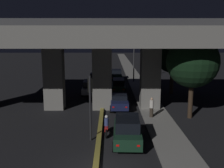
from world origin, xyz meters
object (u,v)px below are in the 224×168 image
object	(u,v)px
street_lamp	(132,50)
motorcycle_red_filtering_near	(106,126)
car_dark_green_third	(119,85)
car_dark_green_second_oncoming	(95,78)
pedestrian_on_sidewalk	(152,107)
traffic_light_left_of_median	(90,97)
car_dark_blue_second	(119,101)
car_white_lead_oncoming	(90,87)
car_dark_green_lead	(127,130)
car_dark_green_fourth	(116,75)

from	to	relation	value
street_lamp	motorcycle_red_filtering_near	size ratio (longest dim) A/B	4.23
car_dark_green_third	motorcycle_red_filtering_near	world-z (taller)	car_dark_green_third
car_dark_green_second_oncoming	car_dark_green_third	bearing A→B (deg)	27.12
pedestrian_on_sidewalk	car_dark_green_second_oncoming	bearing A→B (deg)	108.02
traffic_light_left_of_median	car_dark_blue_second	world-z (taller)	traffic_light_left_of_median
traffic_light_left_of_median	car_dark_blue_second	xyz separation A→B (m)	(2.25, 7.84, -2.33)
pedestrian_on_sidewalk	car_white_lead_oncoming	bearing A→B (deg)	121.71
car_dark_green_third	car_dark_green_second_oncoming	world-z (taller)	car_dark_green_third
pedestrian_on_sidewalk	car_dark_green_lead	bearing A→B (deg)	-114.58
car_dark_green_third	pedestrian_on_sidewalk	world-z (taller)	pedestrian_on_sidewalk
car_dark_blue_second	car_dark_green_fourth	xyz separation A→B (m)	(0.11, 17.55, 0.08)
traffic_light_left_of_median	car_dark_green_second_oncoming	xyz separation A→B (m)	(-0.98, 23.12, -2.39)
traffic_light_left_of_median	pedestrian_on_sidewalk	size ratio (longest dim) A/B	2.58
pedestrian_on_sidewalk	car_dark_green_fourth	bearing A→B (deg)	97.25
traffic_light_left_of_median	motorcycle_red_filtering_near	distance (m)	2.87
street_lamp	car_dark_green_fourth	size ratio (longest dim) A/B	2.07
car_dark_green_lead	car_dark_green_third	distance (m)	17.23
car_dark_green_third	car_white_lead_oncoming	size ratio (longest dim) A/B	1.06
car_dark_blue_second	street_lamp	bearing A→B (deg)	-8.60
car_white_lead_oncoming	traffic_light_left_of_median	bearing A→B (deg)	2.99
street_lamp	car_dark_green_fourth	world-z (taller)	street_lamp
street_lamp	pedestrian_on_sidewalk	world-z (taller)	street_lamp
street_lamp	motorcycle_red_filtering_near	distance (m)	22.50
car_dark_green_fourth	car_white_lead_oncoming	bearing A→B (deg)	160.88
car_white_lead_oncoming	pedestrian_on_sidewalk	distance (m)	11.66
car_dark_green_third	car_dark_green_fourth	xyz separation A→B (m)	(-0.09, 8.81, 0.04)
traffic_light_left_of_median	car_white_lead_oncoming	world-z (taller)	traffic_light_left_of_median
traffic_light_left_of_median	car_dark_green_lead	bearing A→B (deg)	-14.28
street_lamp	car_dark_green_second_oncoming	world-z (taller)	street_lamp
traffic_light_left_of_median	car_white_lead_oncoming	distance (m)	14.93
car_dark_green_lead	car_white_lead_oncoming	xyz separation A→B (m)	(-3.65, 15.35, -0.06)
street_lamp	car_dark_green_third	distance (m)	7.73
car_dark_green_lead	car_dark_green_third	world-z (taller)	car_dark_green_lead
car_dark_blue_second	car_dark_green_second_oncoming	world-z (taller)	car_dark_blue_second
traffic_light_left_of_median	car_dark_blue_second	bearing A→B (deg)	73.97
car_dark_green_lead	car_dark_green_fourth	distance (m)	26.03
street_lamp	car_dark_green_third	bearing A→B (deg)	-109.80
street_lamp	pedestrian_on_sidewalk	size ratio (longest dim) A/B	4.79
motorcycle_red_filtering_near	car_dark_green_fourth	bearing A→B (deg)	-1.34
car_dark_green_lead	car_white_lead_oncoming	world-z (taller)	car_dark_green_lead
motorcycle_red_filtering_near	pedestrian_on_sidewalk	distance (m)	5.50
car_dark_green_fourth	car_white_lead_oncoming	xyz separation A→B (m)	(-3.51, -10.68, 0.01)
car_dark_green_third	pedestrian_on_sidewalk	bearing A→B (deg)	-166.91
car_dark_green_fourth	pedestrian_on_sidewalk	bearing A→B (deg)	-173.69
car_dark_green_second_oncoming	car_white_lead_oncoming	bearing A→B (deg)	-1.77
traffic_light_left_of_median	pedestrian_on_sidewalk	bearing A→B (deg)	43.88
car_dark_green_fourth	car_dark_green_second_oncoming	bearing A→B (deg)	123.31
car_dark_green_lead	car_dark_green_third	size ratio (longest dim) A/B	0.91
car_dark_blue_second	car_dark_green_third	bearing A→B (deg)	-0.72
motorcycle_red_filtering_near	car_dark_green_lead	bearing A→B (deg)	-136.42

